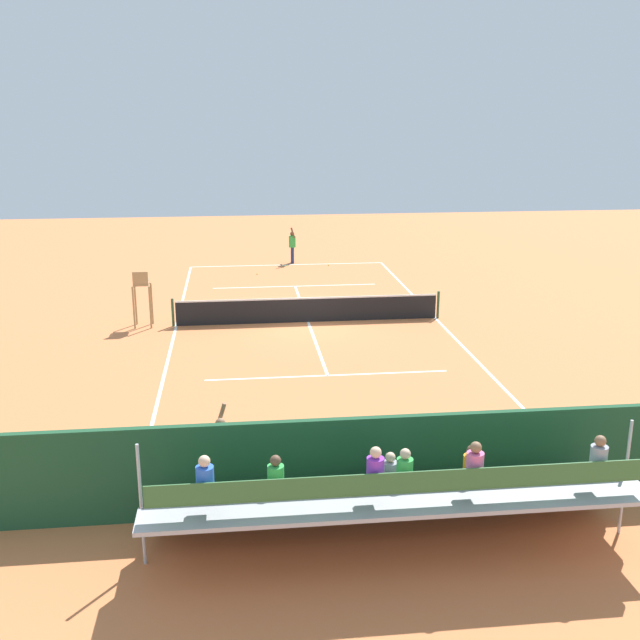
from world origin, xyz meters
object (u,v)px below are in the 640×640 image
object	(u,v)px
tennis_net	(308,309)
tennis_ball_near	(257,274)
umpire_chair	(142,293)
courtside_bench	(513,458)
equipment_bag	(441,481)
bleacher_stand	(391,498)
tennis_ball_far	(328,265)
tennis_player	(292,244)
tennis_racket	(284,265)
line_judge	(221,447)

from	to	relation	value
tennis_net	tennis_ball_near	distance (m)	8.99
tennis_net	umpire_chair	bearing A→B (deg)	-0.74
courtside_bench	equipment_bag	bearing A→B (deg)	4.48
bleacher_stand	tennis_ball_far	xyz separation A→B (m)	(-2.11, -25.97, -0.94)
tennis_player	courtside_bench	bearing A→B (deg)	96.60
umpire_chair	courtside_bench	xyz separation A→B (m)	(-9.37, 13.35, -0.76)
courtside_bench	tennis_ball_near	bearing A→B (deg)	-77.69
umpire_chair	tennis_ball_near	distance (m)	9.94
umpire_chair	tennis_player	world-z (taller)	umpire_chair
equipment_bag	tennis_ball_far	size ratio (longest dim) A/B	13.64
tennis_ball_far	umpire_chair	bearing A→B (deg)	51.55
bleacher_stand	courtside_bench	bearing A→B (deg)	-146.03
courtside_bench	tennis_player	xyz separation A→B (m)	(2.86, -24.74, 0.46)
tennis_net	tennis_racket	bearing A→B (deg)	-89.09
courtside_bench	tennis_ball_near	xyz separation A→B (m)	(4.82, -22.10, -0.53)
courtside_bench	equipment_bag	xyz separation A→B (m)	(1.64, 0.13, -0.38)
tennis_net	line_judge	size ratio (longest dim) A/B	5.35
tennis_net	line_judge	bearing A→B (deg)	76.39
courtside_bench	tennis_ball_near	size ratio (longest dim) A/B	27.27
tennis_player	tennis_racket	world-z (taller)	tennis_player
tennis_net	line_judge	xyz separation A→B (m)	(3.13, 12.93, 0.51)
tennis_ball_near	line_judge	size ratio (longest dim) A/B	0.03
bleacher_stand	line_judge	distance (m)	4.00
courtside_bench	tennis_racket	size ratio (longest dim) A/B	3.20
tennis_net	courtside_bench	distance (m)	13.65
tennis_net	tennis_player	world-z (taller)	tennis_player
umpire_chair	tennis_ball_near	size ratio (longest dim) A/B	32.42
tennis_ball_near	tennis_ball_far	size ratio (longest dim) A/B	1.00
umpire_chair	tennis_ball_near	world-z (taller)	umpire_chair
tennis_player	tennis_racket	bearing A→B (deg)	55.37
tennis_player	bleacher_stand	bearing A→B (deg)	89.36
line_judge	tennis_net	bearing A→B (deg)	-103.61
umpire_chair	tennis_racket	world-z (taller)	umpire_chair
tennis_net	courtside_bench	bearing A→B (deg)	103.44
tennis_player	tennis_ball_far	world-z (taller)	tennis_player
courtside_bench	line_judge	world-z (taller)	line_judge
bleacher_stand	tennis_racket	size ratio (longest dim) A/B	16.10
bleacher_stand	line_judge	world-z (taller)	bleacher_stand
bleacher_stand	equipment_bag	size ratio (longest dim) A/B	10.07
umpire_chair	tennis_ball_near	bearing A→B (deg)	-117.49
umpire_chair	courtside_bench	distance (m)	16.33
equipment_bag	line_judge	xyz separation A→B (m)	(4.66, -0.47, 0.84)
tennis_ball_near	tennis_ball_far	distance (m)	4.16
courtside_bench	tennis_ball_near	world-z (taller)	courtside_bench
courtside_bench	line_judge	xyz separation A→B (m)	(6.30, -0.34, 0.46)
umpire_chair	tennis_ball_far	bearing A→B (deg)	-128.45
line_judge	tennis_player	bearing A→B (deg)	-98.03
equipment_bag	tennis_ball_far	distance (m)	23.97
umpire_chair	line_judge	bearing A→B (deg)	103.27
bleacher_stand	equipment_bag	world-z (taller)	bleacher_stand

